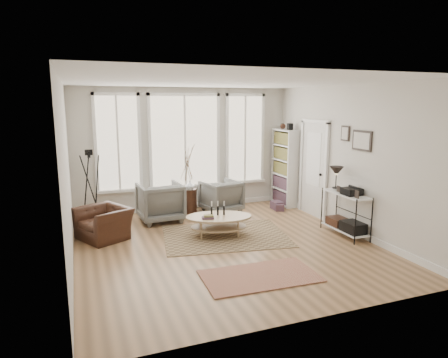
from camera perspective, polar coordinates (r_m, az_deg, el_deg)
name	(u,v)px	position (r m, az deg, el deg)	size (l,w,h in m)	color
room	(226,167)	(7.04, 0.26, 1.68)	(5.50, 5.54, 2.90)	#A1774D
bay_window	(185,143)	(9.55, -5.59, 5.16)	(4.14, 0.12, 2.24)	#D3BD8D
door	(314,167)	(9.23, 12.69, 1.71)	(0.09, 1.06, 2.22)	silver
bookcase	(285,167)	(10.10, 8.69, 1.66)	(0.31, 0.85, 2.06)	white
low_shelf	(345,210)	(8.10, 16.95, -4.20)	(0.38, 1.08, 1.30)	white
wall_art	(357,139)	(8.01, 18.51, 5.49)	(0.04, 0.88, 0.44)	black
rug_main	(225,236)	(7.82, 0.18, -8.11)	(2.35, 1.76, 0.01)	brown
rug_runner	(260,276)	(6.13, 5.14, -13.60)	(1.71, 0.95, 0.01)	maroon
coffee_table	(218,220)	(7.74, -0.81, -5.93)	(1.41, 1.07, 0.58)	tan
armchair_left	(160,202)	(8.81, -9.10, -3.26)	(0.90, 0.93, 0.84)	slate
armchair_right	(221,196)	(9.43, -0.42, -2.45)	(0.80, 0.83, 0.75)	slate
side_table	(188,181)	(9.29, -5.13, -0.22)	(0.38, 0.38, 1.60)	#371C11
vase	(190,185)	(9.18, -4.89, -0.91)	(0.21, 0.21, 0.22)	silver
accent_chair	(104,223)	(7.95, -16.76, -6.05)	(0.81, 0.92, 0.60)	#371C11
tripod_camera	(91,190)	(8.89, -18.44, -1.50)	(0.56, 0.56, 1.59)	black
book_stack_near	(277,205)	(9.79, 7.58, -3.75)	(0.24, 0.30, 0.19)	maroon
book_stack_far	(279,207)	(9.69, 7.91, -3.99)	(0.20, 0.25, 0.16)	maroon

